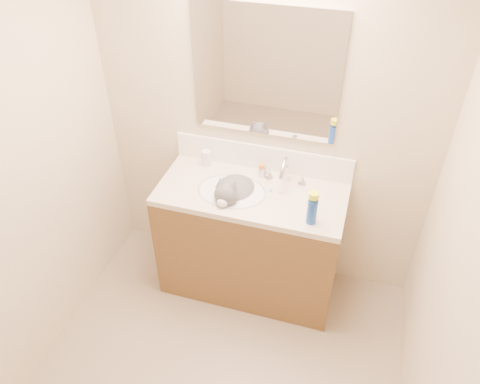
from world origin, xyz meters
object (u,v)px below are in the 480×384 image
Objects in this scene: faucet at (285,173)px; cat at (234,194)px; basin at (232,199)px; spray_can at (312,211)px; pill_bottle at (207,158)px; amber_bottle at (262,170)px; vanity_cabinet at (250,243)px; silver_jar at (262,171)px.

faucet is 0.35m from cat.
faucet is at bearing 29.12° from basin.
cat is 2.51× the size of spray_can.
spray_can is (0.78, -0.37, 0.03)m from pill_bottle.
amber_bottle reaches higher than basin.
basin is at bearing 164.44° from spray_can.
basin is (-0.12, -0.03, 0.38)m from vanity_cabinet.
amber_bottle is at bearing 164.16° from faucet.
faucet is 0.17m from amber_bottle.
faucet is 2.50× the size of pill_bottle.
cat reaches higher than spray_can.
basin is at bearing -123.36° from cat.
cat reaches higher than vanity_cabinet.
vanity_cabinet is 0.69m from spray_can.
spray_can is at bearing -43.36° from silver_jar.
vanity_cabinet is at bearing 14.44° from cat.
spray_can is at bearing -23.41° from vanity_cabinet.
basin is 2.77× the size of spray_can.
silver_jar is (-0.16, 0.05, -0.05)m from faucet.
vanity_cabinet is 18.15× the size of silver_jar.
amber_bottle is at bearing 57.00° from basin.
vanity_cabinet is 0.66m from pill_bottle.
basin is 1.10× the size of cat.
faucet is 3.11× the size of amber_bottle.
amber_bottle is (-0.00, -0.01, 0.01)m from silver_jar.
spray_can is at bearing -42.61° from amber_bottle.
pill_bottle is at bearing 144.58° from cat.
spray_can is (0.53, -0.15, 0.15)m from basin.
basin is at bearing -122.84° from silver_jar.
cat is 0.35m from pill_bottle.
spray_can reaches higher than silver_jar.
spray_can is at bearing -12.40° from cat.
silver_jar is at bearing 136.64° from spray_can.
vanity_cabinet is at bearing -27.87° from pill_bottle.
basin is at bearing -42.03° from pill_bottle.
vanity_cabinet is 4.29× the size of faucet.
silver_jar is (0.39, -0.01, -0.02)m from pill_bottle.
vanity_cabinet is 2.67× the size of basin.
faucet is at bearing 126.20° from spray_can.
faucet reaches higher than pill_bottle.
pill_bottle reaches higher than amber_bottle.
silver_jar reaches higher than basin.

